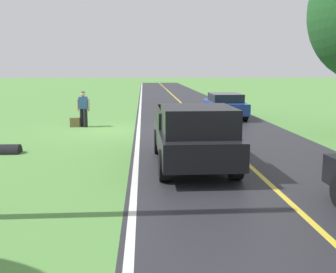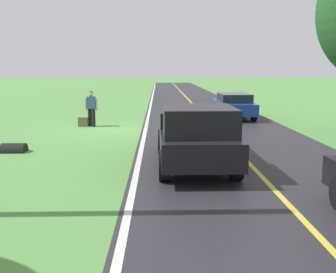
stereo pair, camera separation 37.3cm
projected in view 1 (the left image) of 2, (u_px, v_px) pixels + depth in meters
The scene contains 9 objects.
ground_plane at pixel (108, 131), 18.08m from camera, with size 200.00×200.00×0.00m, color #568E42.
road_surface at pixel (210, 130), 18.37m from camera, with size 7.00×120.00×0.00m, color #28282D.
lane_edge_line at pixel (139, 130), 18.16m from camera, with size 0.16×117.60×0.00m, color silver.
lane_centre_line at pixel (210, 130), 18.37m from camera, with size 0.14×117.60×0.00m, color gold.
hitchhiker_walking at pixel (83, 107), 19.17m from camera, with size 0.62×0.51×1.75m.
suitcase_carried at pixel (75, 122), 19.19m from camera, with size 0.20×0.46×0.45m, color brown.
pickup_truck_passing at pixel (193, 134), 11.36m from camera, with size 2.13×5.42×1.82m.
sedan_near_oncoming at pixel (225, 105), 22.59m from camera, with size 1.93×4.40×1.41m.
drainage_culvert at pixel (8, 153), 13.31m from camera, with size 0.60×0.60×0.80m, color black.
Camera 1 is at (-1.61, 18.00, 2.82)m, focal length 42.45 mm.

